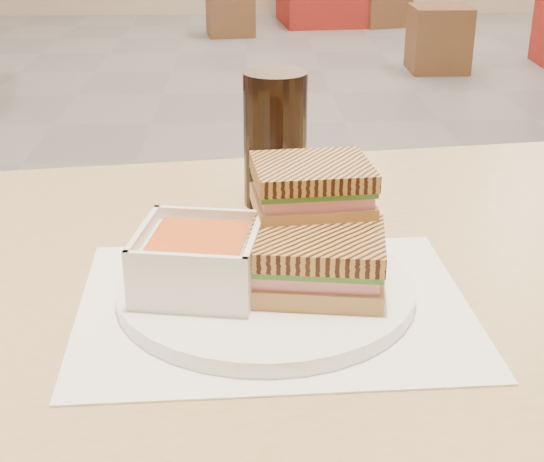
{
  "coord_description": "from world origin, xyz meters",
  "views": [
    {
      "loc": [
        -0.01,
        -2.67,
        1.12
      ],
      "look_at": [
        0.01,
        -2.0,
        0.82
      ],
      "focal_mm": 51.56,
      "sensor_mm": 36.0,
      "label": 1
    }
  ],
  "objects_px": {
    "plate": "(266,288)",
    "bg_chair_1l": "(439,39)",
    "main_table": "(316,348)",
    "bg_chair_2l": "(230,9)",
    "cola_glass": "(275,140)",
    "soup_bowl": "(199,262)",
    "panini_lower": "(316,260)"
  },
  "relations": [
    {
      "from": "plate",
      "to": "bg_chair_1l",
      "type": "height_order",
      "value": "plate"
    },
    {
      "from": "plate",
      "to": "bg_chair_1l",
      "type": "bearing_deg",
      "value": 74.29
    },
    {
      "from": "main_table",
      "to": "bg_chair_2l",
      "type": "height_order",
      "value": "main_table"
    },
    {
      "from": "bg_chair_1l",
      "to": "cola_glass",
      "type": "bearing_deg",
      "value": -106.35
    },
    {
      "from": "bg_chair_1l",
      "to": "soup_bowl",
      "type": "bearing_deg",
      "value": -106.43
    },
    {
      "from": "panini_lower",
      "to": "bg_chair_1l",
      "type": "relative_size",
      "value": 0.33
    },
    {
      "from": "bg_chair_1l",
      "to": "bg_chair_2l",
      "type": "bearing_deg",
      "value": 134.41
    },
    {
      "from": "cola_glass",
      "to": "bg_chair_1l",
      "type": "distance_m",
      "value": 4.44
    },
    {
      "from": "plate",
      "to": "bg_chair_2l",
      "type": "bearing_deg",
      "value": 91.25
    },
    {
      "from": "cola_glass",
      "to": "plate",
      "type": "bearing_deg",
      "value": -94.34
    },
    {
      "from": "panini_lower",
      "to": "main_table",
      "type": "bearing_deg",
      "value": 82.95
    },
    {
      "from": "main_table",
      "to": "panini_lower",
      "type": "height_order",
      "value": "panini_lower"
    },
    {
      "from": "plate",
      "to": "soup_bowl",
      "type": "height_order",
      "value": "soup_bowl"
    },
    {
      "from": "soup_bowl",
      "to": "main_table",
      "type": "bearing_deg",
      "value": 37.52
    },
    {
      "from": "main_table",
      "to": "soup_bowl",
      "type": "xyz_separation_m",
      "value": [
        -0.12,
        -0.09,
        0.16
      ]
    },
    {
      "from": "cola_glass",
      "to": "bg_chair_2l",
      "type": "bearing_deg",
      "value": 91.49
    },
    {
      "from": "main_table",
      "to": "soup_bowl",
      "type": "bearing_deg",
      "value": -142.48
    },
    {
      "from": "main_table",
      "to": "bg_chair_1l",
      "type": "relative_size",
      "value": 3.1
    },
    {
      "from": "bg_chair_2l",
      "to": "cola_glass",
      "type": "bearing_deg",
      "value": -88.51
    },
    {
      "from": "soup_bowl",
      "to": "panini_lower",
      "type": "xyz_separation_m",
      "value": [
        0.11,
        -0.0,
        0.0
      ]
    },
    {
      "from": "main_table",
      "to": "cola_glass",
      "type": "relative_size",
      "value": 7.73
    },
    {
      "from": "soup_bowl",
      "to": "cola_glass",
      "type": "xyz_separation_m",
      "value": [
        0.08,
        0.26,
        0.04
      ]
    },
    {
      "from": "bg_chair_1l",
      "to": "bg_chair_2l",
      "type": "distance_m",
      "value": 1.98
    },
    {
      "from": "plate",
      "to": "soup_bowl",
      "type": "bearing_deg",
      "value": -171.25
    },
    {
      "from": "bg_chair_2l",
      "to": "plate",
      "type": "bearing_deg",
      "value": -88.75
    },
    {
      "from": "plate",
      "to": "panini_lower",
      "type": "height_order",
      "value": "panini_lower"
    },
    {
      "from": "plate",
      "to": "cola_glass",
      "type": "height_order",
      "value": "cola_glass"
    },
    {
      "from": "panini_lower",
      "to": "cola_glass",
      "type": "height_order",
      "value": "cola_glass"
    },
    {
      "from": "main_table",
      "to": "plate",
      "type": "relative_size",
      "value": 4.45
    },
    {
      "from": "panini_lower",
      "to": "bg_chair_2l",
      "type": "distance_m",
      "value": 5.92
    },
    {
      "from": "bg_chair_1l",
      "to": "panini_lower",
      "type": "bearing_deg",
      "value": -105.11
    },
    {
      "from": "plate",
      "to": "bg_chair_2l",
      "type": "xyz_separation_m",
      "value": [
        -0.13,
        5.87,
        -0.55
      ]
    }
  ]
}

